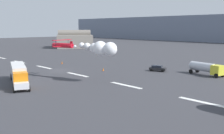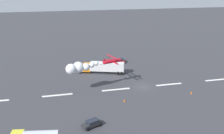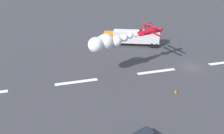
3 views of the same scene
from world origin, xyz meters
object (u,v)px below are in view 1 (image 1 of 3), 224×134
object	(u,v)px
traffic_cone_far	(103,69)
fuel_tanker_truck	(207,68)
stunt_biplane_red	(97,48)
airport_staff_sedan	(158,68)
traffic_cone_near	(62,63)
semi_truck_orange	(19,73)

from	to	relation	value
traffic_cone_far	fuel_tanker_truck	bearing A→B (deg)	32.76
stunt_biplane_red	fuel_tanker_truck	bearing A→B (deg)	62.57
airport_staff_sedan	traffic_cone_near	world-z (taller)	airport_staff_sedan
stunt_biplane_red	traffic_cone_far	xyz separation A→B (m)	(-9.19, 9.63, -6.57)
stunt_biplane_red	fuel_tanker_truck	distance (m)	26.80
traffic_cone_near	traffic_cone_far	world-z (taller)	same
semi_truck_orange	traffic_cone_far	world-z (taller)	semi_truck_orange
airport_staff_sedan	stunt_biplane_red	bearing A→B (deg)	-92.22
semi_truck_orange	traffic_cone_near	distance (m)	29.83
fuel_tanker_truck	traffic_cone_far	bearing A→B (deg)	-147.24
stunt_biplane_red	fuel_tanker_truck	size ratio (longest dim) A/B	1.91
stunt_biplane_red	fuel_tanker_truck	world-z (taller)	stunt_biplane_red
stunt_biplane_red	fuel_tanker_truck	xyz separation A→B (m)	(12.11, 23.34, -5.21)
semi_truck_orange	traffic_cone_near	size ratio (longest dim) A/B	20.15
stunt_biplane_red	traffic_cone_far	bearing A→B (deg)	133.66
traffic_cone_far	airport_staff_sedan	bearing A→B (deg)	44.76
fuel_tanker_truck	traffic_cone_far	xyz separation A→B (m)	(-21.30, -13.71, -1.36)
traffic_cone_near	traffic_cone_far	xyz separation A→B (m)	(18.91, 0.45, 0.00)
stunt_biplane_red	traffic_cone_near	size ratio (longest dim) A/B	22.43
semi_truck_orange	traffic_cone_far	size ratio (longest dim) A/B	20.15
stunt_biplane_red	airport_staff_sedan	xyz separation A→B (m)	(0.75, 19.49, -6.14)
semi_truck_orange	airport_staff_sedan	world-z (taller)	semi_truck_orange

